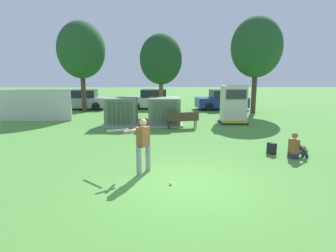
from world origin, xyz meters
The scene contains 16 objects.
ground_plane centered at (0.00, 0.00, 0.00)m, with size 96.00×96.00×0.00m, color #51933D.
fence_panel centered at (-9.01, 10.50, 1.00)m, with size 4.80×0.12×2.00m, color beige.
transformer_west centered at (-3.19, 8.93, 0.79)m, with size 2.10×1.70×1.62m.
transformer_mid_west centered at (-0.67, 8.83, 0.79)m, with size 2.10×1.70×1.62m.
generator_enclosure centered at (3.50, 9.49, 1.14)m, with size 1.60×1.40×2.30m.
park_bench centered at (0.33, 7.92, 0.54)m, with size 1.84×0.78×0.92m.
batter centered at (-1.38, 0.91, 0.98)m, with size 1.48×1.09×1.74m.
sports_ball centered at (-0.50, -0.08, 0.04)m, with size 0.09×0.09×0.09m, color white.
seated_spectator centered at (4.17, 2.42, 0.38)m, with size 0.78×0.63×0.96m.
backpack centered at (3.48, 2.94, 0.21)m, with size 0.36×0.38×0.44m.
tree_left centered at (-6.93, 14.58, 4.68)m, with size 3.57×3.57×6.82m.
tree_center_left centered at (-0.92, 13.24, 3.95)m, with size 3.01×3.01×5.75m.
tree_center_right centered at (6.02, 13.69, 4.82)m, with size 3.68×3.68×7.02m.
parked_car_leftmost centered at (-7.49, 16.07, 0.75)m, with size 4.26×2.03×1.62m.
parked_car_left_of_center centered at (-1.69, 16.44, 0.75)m, with size 4.21×1.94×1.62m.
parked_car_right_of_center centered at (4.11, 15.91, 0.75)m, with size 4.37×2.29×1.62m.
Camera 1 is at (-0.67, -7.70, 3.18)m, focal length 30.61 mm.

